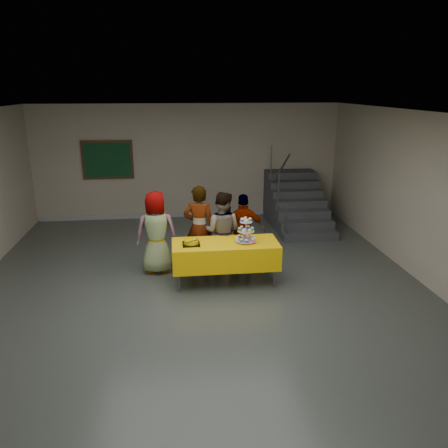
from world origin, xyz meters
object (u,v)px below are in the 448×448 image
object	(u,v)px
schoolchild_c	(222,231)
staircase	(295,204)
schoolchild_d	(244,230)
cupcake_stand	(246,233)
bear_cake	(191,241)
schoolchild_b	(199,228)
bake_table	(225,254)
schoolchild_a	(156,232)
noticeboard	(108,160)

from	to	relation	value
schoolchild_c	staircase	distance (m)	3.60
schoolchild_d	cupcake_stand	bearing A→B (deg)	88.43
bear_cake	schoolchild_c	size ratio (longest dim) A/B	0.23
bear_cake	schoolchild_b	size ratio (longest dim) A/B	0.22
bake_table	schoolchild_b	bearing A→B (deg)	120.01
schoolchild_b	schoolchild_d	bearing A→B (deg)	-162.09
cupcake_stand	schoolchild_d	size ratio (longest dim) A/B	0.31
schoolchild_d	staircase	distance (m)	3.20
schoolchild_a	noticeboard	size ratio (longest dim) A/B	1.21
cupcake_stand	bear_cake	world-z (taller)	cupcake_stand
cupcake_stand	noticeboard	world-z (taller)	noticeboard
schoolchild_b	schoolchild_c	world-z (taller)	schoolchild_b
noticeboard	schoolchild_c	bearing A→B (deg)	-55.06
schoolchild_c	bear_cake	bearing A→B (deg)	67.81
staircase	noticeboard	size ratio (longest dim) A/B	1.85
bear_cake	staircase	size ratio (longest dim) A/B	0.15
schoolchild_d	schoolchild_b	bearing A→B (deg)	9.49
bear_cake	schoolchild_a	bearing A→B (deg)	132.11
bear_cake	schoolchild_a	world-z (taller)	schoolchild_a
schoolchild_c	noticeboard	xyz separation A→B (m)	(-2.55, 3.65, 0.83)
schoolchild_b	schoolchild_c	distance (m)	0.44
schoolchild_d	noticeboard	world-z (taller)	noticeboard
bake_table	bear_cake	xyz separation A→B (m)	(-0.60, -0.03, 0.27)
schoolchild_b	staircase	xyz separation A→B (m)	(2.65, 2.72, -0.34)
cupcake_stand	staircase	world-z (taller)	staircase
cupcake_stand	schoolchild_d	world-z (taller)	schoolchild_d
cupcake_stand	staircase	xyz separation A→B (m)	(1.87, 3.44, -0.45)
bear_cake	noticeboard	bearing A→B (deg)	114.18
bear_cake	schoolchild_b	world-z (taller)	schoolchild_b
schoolchild_a	noticeboard	bearing A→B (deg)	-71.23
schoolchild_a	staircase	size ratio (longest dim) A/B	0.66
cupcake_stand	schoolchild_a	size ratio (longest dim) A/B	0.28
bear_cake	noticeboard	size ratio (longest dim) A/B	0.28
schoolchild_a	noticeboard	xyz separation A→B (m)	(-1.31, 3.62, 0.81)
cupcake_stand	schoolchild_a	xyz separation A→B (m)	(-1.59, 0.66, -0.15)
schoolchild_a	schoolchild_d	distance (m)	1.69
cupcake_stand	schoolchild_d	xyz separation A→B (m)	(0.09, 0.79, -0.22)
schoolchild_a	schoolchild_d	size ratio (longest dim) A/B	1.09
bake_table	staircase	world-z (taller)	staircase
schoolchild_a	schoolchild_d	world-z (taller)	schoolchild_a
bear_cake	schoolchild_a	xyz separation A→B (m)	(-0.62, 0.69, -0.04)
cupcake_stand	schoolchild_c	size ratio (longest dim) A/B	0.29
bake_table	cupcake_stand	bearing A→B (deg)	-0.23
bear_cake	schoolchild_d	world-z (taller)	schoolchild_d
cupcake_stand	schoolchild_b	bearing A→B (deg)	137.33
cupcake_stand	bake_table	bearing A→B (deg)	179.77
schoolchild_c	staircase	world-z (taller)	staircase
schoolchild_c	staircase	size ratio (longest dim) A/B	0.64
schoolchild_b	staircase	distance (m)	3.81
cupcake_stand	schoolchild_c	distance (m)	0.74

